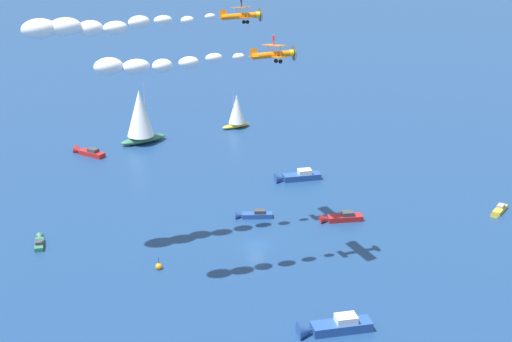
{
  "coord_description": "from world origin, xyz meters",
  "views": [
    {
      "loc": [
        129.43,
        -24.85,
        66.11
      ],
      "look_at": [
        0.0,
        -0.03,
        13.37
      ],
      "focal_mm": 61.77,
      "sensor_mm": 36.0,
      "label": 1
    }
  ],
  "objects": [
    {
      "name": "ground_plane",
      "position": [
        0.0,
        0.0,
        0.0
      ],
      "size": [
        2000.0,
        2000.0,
        0.0
      ],
      "primitive_type": "plane",
      "color": "navy"
    },
    {
      "name": "motorboat_near_centre",
      "position": [
        -26.64,
        13.04,
        0.72
      ],
      "size": [
        2.68,
        9.22,
        2.66
      ],
      "color": "#23478C",
      "rests_on": "ground_plane"
    },
    {
      "name": "motorboat_far_stbd",
      "position": [
        -4.49,
        45.49,
        0.43
      ],
      "size": [
        4.98,
        4.83,
        1.6
      ],
      "color": "gold",
      "rests_on": "ground_plane"
    },
    {
      "name": "motorboat_inshore",
      "position": [
        -10.95,
        1.37,
        0.52
      ],
      "size": [
        2.67,
        6.76,
        1.91
      ],
      "color": "#23478C",
      "rests_on": "ground_plane"
    },
    {
      "name": "motorboat_offshore",
      "position": [
        -48.66,
        -27.0,
        0.58
      ],
      "size": [
        6.47,
        6.78,
        2.16
      ],
      "color": "#B21E1E",
      "rests_on": "ground_plane"
    },
    {
      "name": "motorboat_ahead",
      "position": [
        -7.13,
        -35.6,
        0.42
      ],
      "size": [
        5.41,
        1.43,
        1.57
      ],
      "color": "#33704C",
      "rests_on": "ground_plane"
    },
    {
      "name": "motorboat_mid_cluster",
      "position": [
        -6.64,
        16.26,
        0.59
      ],
      "size": [
        2.3,
        7.65,
        2.2
      ],
      "color": "#B21E1E",
      "rests_on": "ground_plane"
    },
    {
      "name": "motorboat_outer_ring_a",
      "position": [
        28.28,
        5.19,
        0.82
      ],
      "size": [
        3.03,
        10.52,
        3.03
      ],
      "color": "#23478C",
      "rests_on": "ground_plane"
    },
    {
      "name": "sailboat_outer_ring_c",
      "position": [
        -53.88,
        -15.35,
        6.23
      ],
      "size": [
        7.5,
        10.95,
        13.65
      ],
      "color": "#33704C",
      "rests_on": "ground_plane"
    },
    {
      "name": "sailboat_outer_ring_d",
      "position": [
        -60.29,
        7.0,
        4.02
      ],
      "size": [
        4.74,
        7.08,
        8.8
      ],
      "color": "gold",
      "rests_on": "ground_plane"
    },
    {
      "name": "marker_buoy",
      "position": [
        5.24,
        -16.7,
        0.39
      ],
      "size": [
        1.1,
        1.1,
        2.1
      ],
      "color": "orange",
      "rests_on": "ground_plane"
    },
    {
      "name": "biplane_lead",
      "position": [
        -7.36,
        -0.87,
        37.25
      ],
      "size": [
        7.51,
        6.97,
        3.68
      ],
      "color": "orange"
    },
    {
      "name": "wingwalker_lead",
      "position": [
        -7.79,
        -0.92,
        39.4
      ],
      "size": [
        0.91,
        0.27,
        1.79
      ],
      "color": "black"
    },
    {
      "name": "smoke_trail_lead",
      "position": [
        -3.12,
        -26.07,
        37.31
      ],
      "size": [
        7.5,
        29.87,
        3.98
      ],
      "color": "white"
    },
    {
      "name": "biplane_wingman",
      "position": [
        7.23,
        1.3,
        34.49
      ],
      "size": [
        7.51,
        6.97,
        3.68
      ],
      "color": "orange"
    },
    {
      "name": "wingwalker_wingman",
      "position": [
        6.82,
        1.25,
        36.6
      ],
      "size": [
        1.48,
        0.32,
        1.53
      ],
      "color": "red"
    },
    {
      "name": "smoke_trail_wingman",
      "position": [
        9.9,
        -17.71,
        34.44
      ],
      "size": [
        5.57,
        21.87,
        3.19
      ],
      "color": "white"
    }
  ]
}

